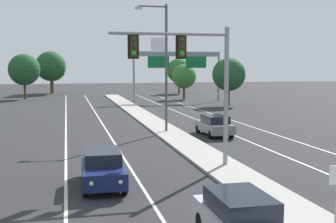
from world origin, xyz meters
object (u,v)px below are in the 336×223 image
(car_oncoming_silver, at_px, (242,220))
(tree_far_left_a, at_px, (51,66))
(tree_far_left_c, at_px, (24,70))
(tree_far_right_b, at_px, (179,71))
(tree_far_left_b, at_px, (52,68))
(car_oncoming_navy, at_px, (103,168))
(street_lamp_median, at_px, (163,60))
(car_receding_grey, at_px, (214,125))
(overhead_signal_mast, at_px, (191,67))
(tree_far_right_a, at_px, (184,76))
(highway_sign_gantry, at_px, (177,60))
(tree_far_right_c, at_px, (229,75))

(car_oncoming_silver, bearing_deg, tree_far_left_a, 96.02)
(car_oncoming_silver, height_order, tree_far_left_c, tree_far_left_c)
(tree_far_right_b, xyz_separation_m, tree_far_left_b, (-23.85, 7.00, 0.49))
(car_oncoming_navy, distance_m, tree_far_left_c, 55.12)
(street_lamp_median, relative_size, tree_far_right_b, 1.46)
(car_receding_grey, bearing_deg, street_lamp_median, 147.02)
(overhead_signal_mast, height_order, street_lamp_median, street_lamp_median)
(tree_far_left_c, height_order, tree_far_right_a, tree_far_left_c)
(highway_sign_gantry, xyz_separation_m, tree_far_left_b, (-18.71, 25.90, -1.21))
(overhead_signal_mast, distance_m, car_receding_grey, 12.10)
(car_oncoming_navy, distance_m, tree_far_right_b, 65.98)
(car_oncoming_silver, relative_size, tree_far_left_b, 0.59)
(car_receding_grey, relative_size, tree_far_left_a, 0.56)
(tree_far_right_c, height_order, tree_far_left_a, tree_far_left_a)
(tree_far_left_c, xyz_separation_m, tree_far_left_a, (3.72, 11.66, 0.54))
(overhead_signal_mast, distance_m, tree_far_left_c, 53.72)
(street_lamp_median, bearing_deg, tree_far_left_c, 109.47)
(tree_far_right_b, bearing_deg, car_oncoming_silver, -102.97)
(street_lamp_median, height_order, tree_far_left_c, street_lamp_median)
(overhead_signal_mast, height_order, car_oncoming_navy, overhead_signal_mast)
(tree_far_right_b, height_order, tree_far_left_a, tree_far_left_a)
(tree_far_right_a, bearing_deg, tree_far_left_a, 140.66)
(car_receding_grey, xyz_separation_m, tree_far_left_c, (-17.55, 42.02, 3.93))
(car_oncoming_navy, distance_m, tree_far_left_b, 70.10)
(car_oncoming_silver, xyz_separation_m, tree_far_right_a, (13.44, 56.39, 2.84))
(car_oncoming_silver, bearing_deg, highway_sign_gantry, 77.87)
(highway_sign_gantry, xyz_separation_m, tree_far_right_c, (5.11, -7.96, -1.96))
(car_oncoming_silver, distance_m, highway_sign_gantry, 53.14)
(street_lamp_median, bearing_deg, tree_far_right_a, 72.27)
(street_lamp_median, relative_size, car_receding_grey, 2.22)
(car_oncoming_silver, relative_size, car_oncoming_navy, 0.99)
(tree_far_right_c, bearing_deg, street_lamp_median, -122.58)
(car_oncoming_silver, height_order, highway_sign_gantry, highway_sign_gantry)
(highway_sign_gantry, relative_size, tree_far_left_c, 1.83)
(car_oncoming_silver, height_order, car_oncoming_navy, same)
(overhead_signal_mast, height_order, car_oncoming_silver, overhead_signal_mast)
(tree_far_right_a, relative_size, tree_far_left_a, 0.69)
(street_lamp_median, relative_size, tree_far_left_a, 1.24)
(car_oncoming_silver, relative_size, car_receding_grey, 0.99)
(highway_sign_gantry, relative_size, tree_far_left_b, 1.75)
(car_oncoming_navy, distance_m, highway_sign_gantry, 46.62)
(street_lamp_median, distance_m, tree_far_right_b, 50.14)
(car_oncoming_navy, relative_size, car_receding_grey, 1.00)
(highway_sign_gantry, distance_m, tree_far_left_b, 31.97)
(street_lamp_median, distance_m, highway_sign_gantry, 30.55)
(highway_sign_gantry, bearing_deg, tree_far_right_a, 63.65)
(car_oncoming_navy, bearing_deg, car_receding_grey, 52.39)
(tree_far_left_c, relative_size, tree_far_right_a, 1.30)
(car_oncoming_navy, xyz_separation_m, tree_far_left_b, (-4.13, 69.86, 4.13))
(car_oncoming_navy, height_order, tree_far_left_c, tree_far_left_c)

